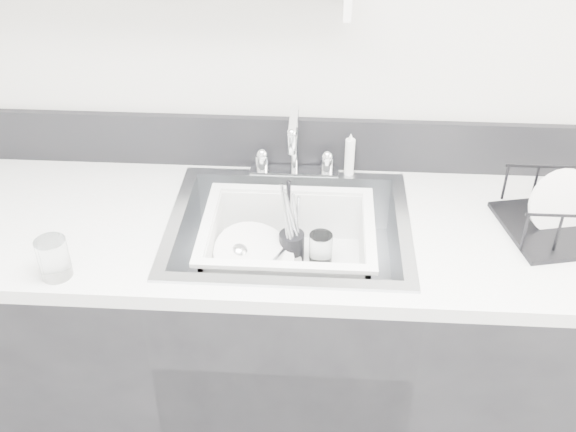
{
  "coord_description": "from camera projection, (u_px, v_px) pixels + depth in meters",
  "views": [
    {
      "loc": [
        0.09,
        -0.26,
        1.96
      ],
      "look_at": [
        0.0,
        1.14,
        0.98
      ],
      "focal_mm": 42.0,
      "sensor_mm": 36.0,
      "label": 1
    }
  ],
  "objects": [
    {
      "name": "room_shell",
      "position": [
        242.0,
        72.0,
        0.69
      ],
      "size": [
        3.5,
        3.0,
        2.6
      ],
      "color": "silver",
      "rests_on": "ground"
    },
    {
      "name": "utensil_cup",
      "position": [
        291.0,
        244.0,
        1.88
      ],
      "size": [
        0.07,
        0.07,
        0.24
      ],
      "rotation": [
        0.0,
        0.0,
        0.43
      ],
      "color": "black",
      "rests_on": "wash_tub"
    },
    {
      "name": "counter_run",
      "position": [
        289.0,
        347.0,
        2.05
      ],
      "size": [
        3.2,
        0.62,
        0.92
      ],
      "color": "black",
      "rests_on": "ground"
    },
    {
      "name": "backsplash",
      "position": [
        295.0,
        143.0,
        1.98
      ],
      "size": [
        3.2,
        0.02,
        0.16
      ],
      "primitive_type": "cube",
      "color": "black",
      "rests_on": "counter_run"
    },
    {
      "name": "wash_tub",
      "position": [
        288.0,
        249.0,
        1.82
      ],
      "size": [
        0.47,
        0.38,
        0.18
      ],
      "primitive_type": null,
      "rotation": [
        0.0,
        0.0,
        -0.01
      ],
      "color": "white",
      "rests_on": "sink"
    },
    {
      "name": "sink",
      "position": [
        289.0,
        251.0,
        1.84
      ],
      "size": [
        0.64,
        0.52,
        0.2
      ],
      "primitive_type": null,
      "color": "silver",
      "rests_on": "counter_run"
    },
    {
      "name": "faucet",
      "position": [
        294.0,
        158.0,
        1.95
      ],
      "size": [
        0.26,
        0.18,
        0.23
      ],
      "color": "silver",
      "rests_on": "counter_run"
    },
    {
      "name": "bowl_small",
      "position": [
        318.0,
        287.0,
        1.78
      ],
      "size": [
        0.14,
        0.14,
        0.04
      ],
      "primitive_type": "imported",
      "rotation": [
        0.0,
        0.0,
        0.23
      ],
      "color": "white",
      "rests_on": "wash_tub"
    },
    {
      "name": "tumbler_in_tub",
      "position": [
        321.0,
        249.0,
        1.87
      ],
      "size": [
        0.08,
        0.08,
        0.09
      ],
      "primitive_type": "cylinder",
      "rotation": [
        0.0,
        0.0,
        0.29
      ],
      "color": "white",
      "rests_on": "wash_tub"
    },
    {
      "name": "ladle",
      "position": [
        260.0,
        265.0,
        1.83
      ],
      "size": [
        0.27,
        0.16,
        0.07
      ],
      "primitive_type": null,
      "rotation": [
        0.0,
        0.0,
        -0.3
      ],
      "color": "silver",
      "rests_on": "wash_tub"
    },
    {
      "name": "plate_stack",
      "position": [
        257.0,
        265.0,
        1.84
      ],
      "size": [
        0.27,
        0.26,
        0.11
      ],
      "rotation": [
        0.0,
        0.0,
        0.44
      ],
      "color": "white",
      "rests_on": "wash_tub"
    },
    {
      "name": "side_sprayer",
      "position": [
        350.0,
        155.0,
        1.95
      ],
      "size": [
        0.03,
        0.03,
        0.14
      ],
      "primitive_type": "cylinder",
      "color": "white",
      "rests_on": "counter_run"
    },
    {
      "name": "tumbler_counter",
      "position": [
        54.0,
        258.0,
        1.58
      ],
      "size": [
        0.09,
        0.09,
        0.1
      ],
      "primitive_type": "cylinder",
      "rotation": [
        0.0,
        0.0,
        -0.35
      ],
      "color": "white",
      "rests_on": "counter_run"
    }
  ]
}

